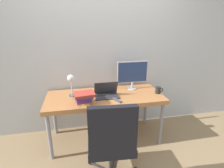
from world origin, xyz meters
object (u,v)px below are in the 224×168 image
laptop (106,93)px  monitor (132,73)px  desk_lamp (71,82)px  book_stack (84,98)px  office_chair (111,140)px  mug (158,90)px

laptop → monitor: size_ratio=0.70×
monitor → laptop: bearing=-153.5°
desk_lamp → book_stack: bearing=-50.1°
desk_lamp → monitor: bearing=13.2°
laptop → monitor: bearing=26.5°
monitor → book_stack: (-0.77, -0.40, -0.17)m
office_chair → book_stack: 0.67m
book_stack → mug: (1.10, 0.14, -0.04)m
laptop → monitor: (0.45, 0.22, 0.21)m
office_chair → laptop: bearing=84.1°
office_chair → mug: size_ratio=8.19×
book_stack → monitor: bearing=27.4°
desk_lamp → book_stack: size_ratio=1.27×
office_chair → mug: (0.85, 0.70, 0.23)m
laptop → desk_lamp: 0.52m
book_stack → mug: 1.11m
laptop → book_stack: 0.37m
mug → desk_lamp: bearing=178.0°
desk_lamp → office_chair: size_ratio=0.36×
laptop → mug: size_ratio=2.74×
laptop → office_chair: 0.77m
laptop → mug: laptop is taller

